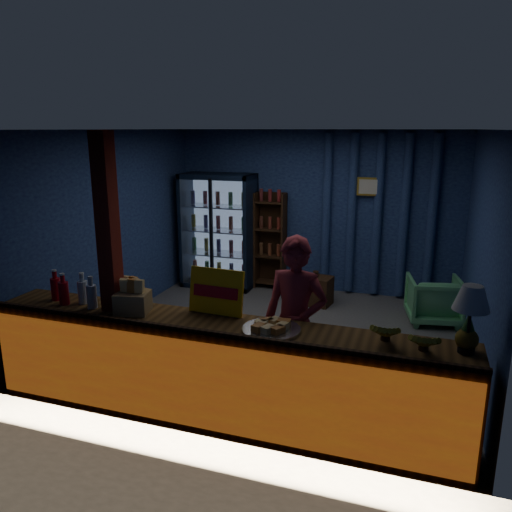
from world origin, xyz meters
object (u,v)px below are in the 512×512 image
at_px(shopkeeper, 295,324).
at_px(table_lamp, 472,301).
at_px(green_chair, 434,300).
at_px(pastry_tray, 271,328).

bearing_deg(shopkeeper, table_lamp, -12.93).
bearing_deg(green_chair, table_lamp, 81.80).
distance_m(shopkeeper, green_chair, 3.04).
distance_m(green_chair, table_lamp, 3.29).
bearing_deg(table_lamp, shopkeeper, 163.99).
height_order(pastry_tray, table_lamp, table_lamp).
bearing_deg(shopkeeper, pastry_tray, -96.76).
xyz_separation_m(green_chair, table_lamp, (0.15, -3.11, 1.05)).
height_order(shopkeeper, table_lamp, shopkeeper).
bearing_deg(pastry_tray, table_lamp, 2.73).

